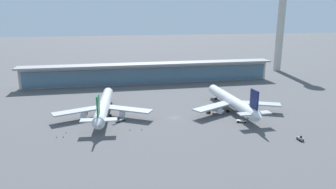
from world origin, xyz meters
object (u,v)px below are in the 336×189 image
(service_truck_under_wing_white, at_px, (242,121))
(service_truck_mid_apron_olive, at_px, (215,110))
(service_truck_by_tail_grey, at_px, (120,120))
(safety_cone_echo, at_px, (57,137))
(airliner_centre_stand, at_px, (232,101))
(airliner_left_stand, at_px, (104,106))
(control_tower, at_px, (281,21))
(safety_cone_bravo, at_px, (63,137))
(safety_cone_alpha, at_px, (142,129))
(safety_cone_charlie, at_px, (66,132))
(safety_cone_delta, at_px, (130,130))
(service_truck_near_nose_grey, at_px, (300,138))

(service_truck_under_wing_white, distance_m, service_truck_mid_apron_olive, 18.18)
(service_truck_by_tail_grey, bearing_deg, service_truck_mid_apron_olive, 4.10)
(safety_cone_echo, bearing_deg, airliner_centre_stand, 13.11)
(airliner_left_stand, distance_m, control_tower, 189.24)
(service_truck_under_wing_white, height_order, service_truck_mid_apron_olive, service_truck_mid_apron_olive)
(airliner_centre_stand, xyz_separation_m, service_truck_under_wing_white, (-2.30, -17.90, -4.55))
(safety_cone_bravo, bearing_deg, safety_cone_alpha, 3.57)
(service_truck_by_tail_grey, height_order, safety_cone_charlie, service_truck_by_tail_grey)
(safety_cone_bravo, distance_m, safety_cone_echo, 2.75)
(airliner_left_stand, relative_size, airliner_centre_stand, 1.00)
(airliner_centre_stand, relative_size, safety_cone_echo, 91.26)
(service_truck_mid_apron_olive, relative_size, safety_cone_delta, 12.64)
(service_truck_near_nose_grey, xyz_separation_m, safety_cone_charlie, (-95.64, 27.92, -0.56))
(airliner_left_stand, xyz_separation_m, safety_cone_bravo, (-17.15, -25.13, -5.04))
(service_truck_by_tail_grey, height_order, safety_cone_bravo, service_truck_by_tail_grey)
(control_tower, xyz_separation_m, safety_cone_alpha, (-138.80, -124.23, -44.10))
(service_truck_by_tail_grey, bearing_deg, safety_cone_bravo, -148.13)
(airliner_centre_stand, xyz_separation_m, safety_cone_delta, (-56.11, -17.74, -5.04))
(airliner_centre_stand, distance_m, safety_cone_echo, 89.57)
(service_truck_mid_apron_olive, relative_size, service_truck_by_tail_grey, 1.38)
(service_truck_under_wing_white, height_order, safety_cone_echo, service_truck_under_wing_white)
(safety_cone_charlie, relative_size, safety_cone_echo, 1.00)
(airliner_centre_stand, relative_size, control_tower, 0.78)
(airliner_centre_stand, xyz_separation_m, safety_cone_echo, (-87.10, -20.28, -5.04))
(safety_cone_bravo, height_order, safety_cone_charlie, same)
(safety_cone_echo, bearing_deg, service_truck_by_tail_grey, 29.10)
(safety_cone_echo, bearing_deg, service_truck_under_wing_white, 1.61)
(safety_cone_delta, xyz_separation_m, safety_cone_echo, (-30.99, -2.54, 0.00))
(service_truck_mid_apron_olive, bearing_deg, control_tower, 47.65)
(safety_cone_alpha, distance_m, safety_cone_delta, 5.21)
(service_truck_under_wing_white, bearing_deg, safety_cone_delta, 179.83)
(service_truck_mid_apron_olive, height_order, control_tower, control_tower)
(service_truck_near_nose_grey, xyz_separation_m, service_truck_by_tail_grey, (-71.58, 38.19, -0.07))
(service_truck_mid_apron_olive, height_order, safety_cone_echo, service_truck_mid_apron_olive)
(safety_cone_charlie, height_order, safety_cone_echo, same)
(airliner_centre_stand, height_order, safety_cone_alpha, airliner_centre_stand)
(service_truck_mid_apron_olive, distance_m, control_tower, 151.53)
(control_tower, bearing_deg, airliner_left_stand, -146.88)
(service_truck_near_nose_grey, height_order, safety_cone_bravo, service_truck_near_nose_grey)
(service_truck_under_wing_white, relative_size, safety_cone_alpha, 9.73)
(safety_cone_charlie, height_order, safety_cone_delta, same)
(safety_cone_alpha, bearing_deg, safety_cone_charlie, 174.88)
(airliner_centre_stand, distance_m, service_truck_by_tail_grey, 60.12)
(safety_cone_bravo, bearing_deg, service_truck_under_wing_white, 1.71)
(safety_cone_alpha, bearing_deg, service_truck_under_wing_white, 0.43)
(service_truck_mid_apron_olive, bearing_deg, service_truck_near_nose_grey, -62.32)
(airliner_left_stand, height_order, safety_cone_delta, airliner_left_stand)
(airliner_centre_stand, xyz_separation_m, service_truck_near_nose_grey, (11.85, -43.24, -4.49))
(service_truck_mid_apron_olive, xyz_separation_m, control_tower, (97.93, 107.45, 42.71))
(service_truck_near_nose_grey, bearing_deg, safety_cone_charlie, 163.73)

